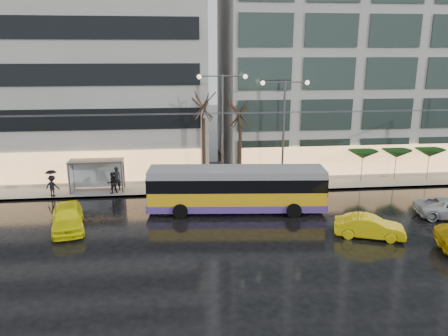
{
  "coord_description": "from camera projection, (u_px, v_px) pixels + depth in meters",
  "views": [
    {
      "loc": [
        -1.56,
        -23.57,
        10.8
      ],
      "look_at": [
        1.51,
        5.0,
        3.2
      ],
      "focal_mm": 35.0,
      "sensor_mm": 36.0,
      "label": 1
    }
  ],
  "objects": [
    {
      "name": "ground",
      "position": [
        208.0,
        243.0,
        25.58
      ],
      "size": [
        140.0,
        140.0,
        0.0
      ],
      "primitive_type": "plane",
      "color": "black",
      "rests_on": "ground"
    },
    {
      "name": "sidewalk",
      "position": [
        219.0,
        176.0,
        39.23
      ],
      "size": [
        80.0,
        10.0,
        0.15
      ],
      "primitive_type": "cube",
      "color": "gray",
      "rests_on": "ground"
    },
    {
      "name": "kerb",
      "position": [
        225.0,
        193.0,
        34.47
      ],
      "size": [
        80.0,
        0.1,
        0.15
      ],
      "primitive_type": "cube",
      "color": "slate",
      "rests_on": "ground"
    },
    {
      "name": "building_left",
      "position": [
        15.0,
        49.0,
        39.35
      ],
      "size": [
        34.0,
        14.0,
        22.0
      ],
      "primitive_type": "cube",
      "color": "#A19F9A",
      "rests_on": "sidewalk"
    },
    {
      "name": "building_right",
      "position": [
        387.0,
        33.0,
        42.57
      ],
      "size": [
        32.0,
        14.0,
        25.0
      ],
      "primitive_type": "cube",
      "color": "#A19F9A",
      "rests_on": "sidewalk"
    },
    {
      "name": "trolleybus",
      "position": [
        236.0,
        191.0,
        30.31
      ],
      "size": [
        12.37,
        5.24,
        5.65
      ],
      "color": "yellow",
      "rests_on": "ground"
    },
    {
      "name": "catenary",
      "position": [
        213.0,
        144.0,
        32.23
      ],
      "size": [
        42.24,
        5.12,
        7.0
      ],
      "color": "#595B60",
      "rests_on": "ground"
    },
    {
      "name": "bus_shelter",
      "position": [
        92.0,
        168.0,
        34.49
      ],
      "size": [
        4.2,
        1.6,
        2.51
      ],
      "color": "#595B60",
      "rests_on": "sidewalk"
    },
    {
      "name": "street_lamp_near",
      "position": [
        222.0,
        115.0,
        34.64
      ],
      "size": [
        3.96,
        0.36,
        9.03
      ],
      "color": "#595B60",
      "rests_on": "sidewalk"
    },
    {
      "name": "street_lamp_far",
      "position": [
        284.0,
        118.0,
        35.22
      ],
      "size": [
        3.96,
        0.36,
        8.53
      ],
      "color": "#595B60",
      "rests_on": "sidewalk"
    },
    {
      "name": "tree_a",
      "position": [
        203.0,
        101.0,
        34.39
      ],
      "size": [
        3.2,
        3.2,
        8.4
      ],
      "color": "black",
      "rests_on": "sidewalk"
    },
    {
      "name": "tree_b",
      "position": [
        240.0,
        109.0,
        35.07
      ],
      "size": [
        3.2,
        3.2,
        7.7
      ],
      "color": "black",
      "rests_on": "sidewalk"
    },
    {
      "name": "parasol_a",
      "position": [
        363.0,
        155.0,
        36.97
      ],
      "size": [
        2.5,
        2.5,
        2.65
      ],
      "color": "#595B60",
      "rests_on": "sidewalk"
    },
    {
      "name": "parasol_b",
      "position": [
        397.0,
        154.0,
        37.28
      ],
      "size": [
        2.5,
        2.5,
        2.65
      ],
      "color": "#595B60",
      "rests_on": "sidewalk"
    },
    {
      "name": "parasol_c",
      "position": [
        430.0,
        153.0,
        37.59
      ],
      "size": [
        2.5,
        2.5,
        2.65
      ],
      "color": "#595B60",
      "rests_on": "sidewalk"
    },
    {
      "name": "taxi_a",
      "position": [
        68.0,
        217.0,
        27.38
      ],
      "size": [
        2.9,
        5.03,
        1.61
      ],
      "primitive_type": "imported",
      "rotation": [
        0.0,
        0.0,
        0.22
      ],
      "color": "#FDF80D",
      "rests_on": "ground"
    },
    {
      "name": "taxi_b",
      "position": [
        369.0,
        227.0,
        26.22
      ],
      "size": [
        4.33,
        2.69,
        1.35
      ],
      "primitive_type": "imported",
      "rotation": [
        0.0,
        0.0,
        1.24
      ],
      "color": "yellow",
      "rests_on": "ground"
    },
    {
      "name": "pedestrian_a",
      "position": [
        116.0,
        173.0,
        34.51
      ],
      "size": [
        1.2,
        1.21,
        2.19
      ],
      "color": "black",
      "rests_on": "sidewalk"
    },
    {
      "name": "pedestrian_b",
      "position": [
        112.0,
        183.0,
        34.0
      ],
      "size": [
        1.02,
        0.94,
        1.69
      ],
      "color": "black",
      "rests_on": "sidewalk"
    },
    {
      "name": "pedestrian_c",
      "position": [
        52.0,
        182.0,
        33.14
      ],
      "size": [
        1.2,
        1.0,
        2.11
      ],
      "color": "black",
      "rests_on": "sidewalk"
    }
  ]
}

